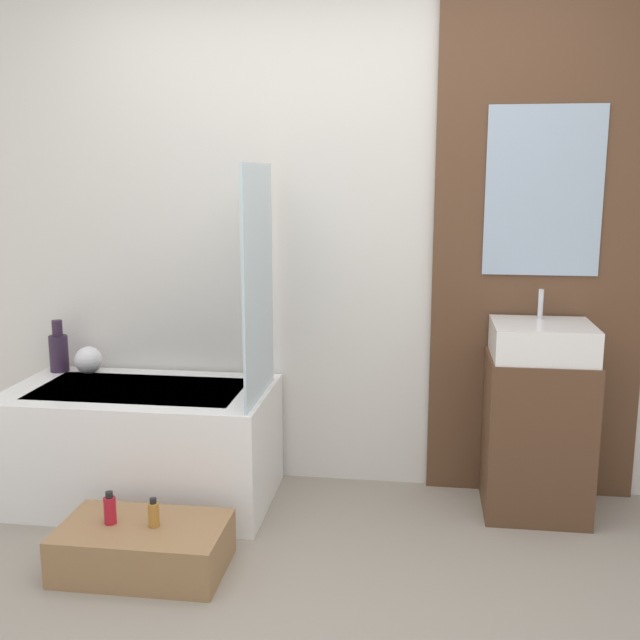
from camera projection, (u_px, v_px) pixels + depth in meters
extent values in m
cube|color=silver|center=(333.00, 228.00, 3.69)|extent=(4.20, 0.06, 2.60)
cube|color=brown|center=(541.00, 231.00, 3.51)|extent=(1.00, 0.03, 2.60)
cube|color=#9EB2C6|center=(544.00, 191.00, 3.45)|extent=(0.53, 0.01, 0.78)
cube|color=white|center=(142.00, 444.00, 3.62)|extent=(1.25, 0.70, 0.56)
cube|color=silver|center=(140.00, 389.00, 3.56)|extent=(0.98, 0.49, 0.01)
cube|color=silver|center=(258.00, 283.00, 3.34)|extent=(0.01, 0.58, 1.05)
cube|color=#997047|center=(143.00, 547.00, 2.99)|extent=(0.66, 0.40, 0.19)
cube|color=brown|center=(537.00, 435.00, 3.47)|extent=(0.47, 0.41, 0.74)
cube|color=white|center=(542.00, 341.00, 3.38)|extent=(0.45, 0.39, 0.16)
cylinder|color=silver|center=(541.00, 304.00, 3.45)|extent=(0.02, 0.02, 0.14)
cylinder|color=#2D1E33|center=(59.00, 353.00, 3.86)|extent=(0.10, 0.10, 0.19)
cylinder|color=#2D1E33|center=(57.00, 328.00, 3.83)|extent=(0.05, 0.05, 0.08)
sphere|color=white|center=(88.00, 360.00, 3.82)|extent=(0.14, 0.14, 0.14)
cylinder|color=#B21928|center=(110.00, 510.00, 2.98)|extent=(0.05, 0.05, 0.11)
cylinder|color=black|center=(109.00, 495.00, 2.97)|extent=(0.03, 0.03, 0.02)
cylinder|color=#B2752D|center=(154.00, 515.00, 2.96)|extent=(0.04, 0.04, 0.10)
cylinder|color=black|center=(153.00, 501.00, 2.94)|extent=(0.03, 0.03, 0.02)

